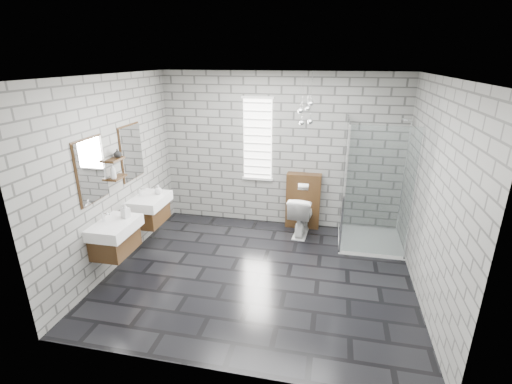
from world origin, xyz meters
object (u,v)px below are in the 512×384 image
(shower_enclosure, at_px, (366,217))
(toilet, at_px, (301,215))
(vanity_left, at_px, (112,228))
(cistern_panel, at_px, (303,201))
(vanity_right, at_px, (148,202))

(shower_enclosure, bearing_deg, toilet, 168.61)
(vanity_left, distance_m, cistern_panel, 3.24)
(vanity_left, height_order, vanity_right, same)
(vanity_left, relative_size, cistern_panel, 1.57)
(shower_enclosure, relative_size, toilet, 2.87)
(cistern_panel, distance_m, shower_enclosure, 1.17)
(cistern_panel, relative_size, shower_enclosure, 0.49)
(vanity_left, distance_m, vanity_right, 0.99)
(vanity_right, bearing_deg, vanity_left, -90.00)
(vanity_right, height_order, shower_enclosure, shower_enclosure)
(vanity_left, height_order, toilet, vanity_left)
(vanity_left, bearing_deg, toilet, 38.89)
(vanity_left, bearing_deg, vanity_right, 90.00)
(cistern_panel, xyz_separation_m, toilet, (0.00, -0.30, -0.15))
(vanity_right, relative_size, toilet, 2.22)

